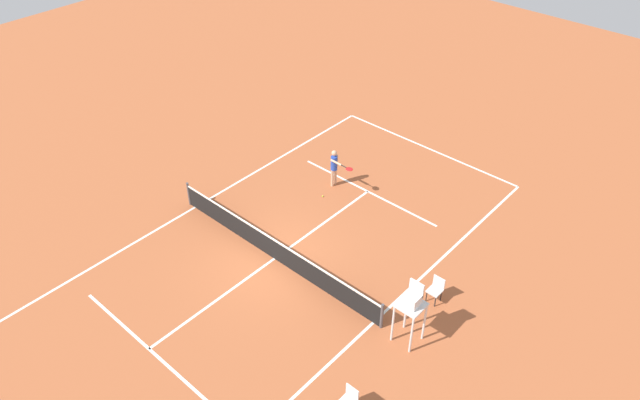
{
  "coord_description": "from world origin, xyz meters",
  "views": [
    {
      "loc": [
        -12.08,
        11.01,
        15.19
      ],
      "look_at": [
        0.42,
        -2.98,
        0.8
      ],
      "focal_mm": 33.8,
      "sensor_mm": 36.0,
      "label": 1
    }
  ],
  "objects_px": {
    "courtside_chair_near": "(349,400)",
    "tennis_ball": "(323,196)",
    "player_serving": "(335,165)",
    "courtside_chair_mid": "(436,289)",
    "umpire_chair": "(411,304)"
  },
  "relations": [
    {
      "from": "courtside_chair_near",
      "to": "tennis_ball",
      "type": "bearing_deg",
      "value": -44.29
    },
    {
      "from": "player_serving",
      "to": "courtside_chair_mid",
      "type": "relative_size",
      "value": 1.83
    },
    {
      "from": "tennis_ball",
      "to": "courtside_chair_mid",
      "type": "distance_m",
      "value": 6.95
    },
    {
      "from": "player_serving",
      "to": "tennis_ball",
      "type": "height_order",
      "value": "player_serving"
    },
    {
      "from": "tennis_ball",
      "to": "courtside_chair_mid",
      "type": "xyz_separation_m",
      "value": [
        -6.69,
        1.81,
        0.5
      ]
    },
    {
      "from": "umpire_chair",
      "to": "courtside_chair_near",
      "type": "xyz_separation_m",
      "value": [
        -0.27,
        3.25,
        -1.07
      ]
    },
    {
      "from": "player_serving",
      "to": "courtside_chair_mid",
      "type": "distance_m",
      "value": 7.41
    },
    {
      "from": "player_serving",
      "to": "courtside_chair_mid",
      "type": "xyz_separation_m",
      "value": [
        -6.86,
        2.76,
        -0.5
      ]
    },
    {
      "from": "player_serving",
      "to": "umpire_chair",
      "type": "relative_size",
      "value": 0.72
    },
    {
      "from": "player_serving",
      "to": "courtside_chair_mid",
      "type": "height_order",
      "value": "player_serving"
    },
    {
      "from": "umpire_chair",
      "to": "courtside_chair_near",
      "type": "relative_size",
      "value": 2.54
    },
    {
      "from": "tennis_ball",
      "to": "umpire_chair",
      "type": "xyz_separation_m",
      "value": [
        -6.97,
        3.81,
        1.57
      ]
    },
    {
      "from": "player_serving",
      "to": "tennis_ball",
      "type": "distance_m",
      "value": 1.39
    },
    {
      "from": "tennis_ball",
      "to": "courtside_chair_near",
      "type": "distance_m",
      "value": 10.12
    },
    {
      "from": "player_serving",
      "to": "courtside_chair_mid",
      "type": "bearing_deg",
      "value": 68.85
    }
  ]
}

